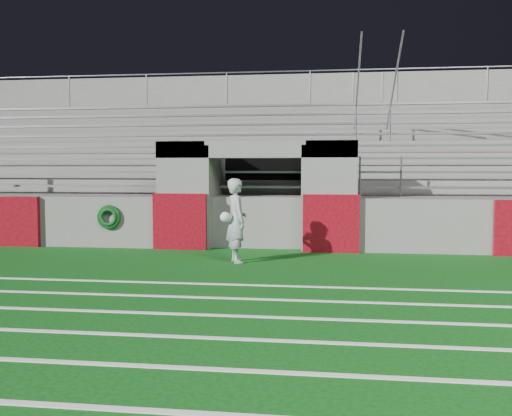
# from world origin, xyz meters

# --- Properties ---
(ground) EXTENTS (90.00, 90.00, 0.00)m
(ground) POSITION_xyz_m (0.00, 0.00, 0.00)
(ground) COLOR #0B4610
(ground) RESTS_ON ground
(field_markings) EXTENTS (28.00, 8.09, 0.01)m
(field_markings) POSITION_xyz_m (0.00, -5.00, 0.01)
(field_markings) COLOR white
(field_markings) RESTS_ON ground
(stadium_structure) EXTENTS (26.00, 8.48, 5.42)m
(stadium_structure) POSITION_xyz_m (0.00, 7.97, 1.49)
(stadium_structure) COLOR #63615E
(stadium_structure) RESTS_ON ground
(goalkeeper_with_ball) EXTENTS (0.63, 0.75, 1.74)m
(goalkeeper_with_ball) POSITION_xyz_m (-0.14, 1.28, 0.87)
(goalkeeper_with_ball) COLOR #9FA4A8
(goalkeeper_with_ball) RESTS_ON ground
(hose_coil) EXTENTS (0.60, 0.15, 0.60)m
(hose_coil) POSITION_xyz_m (-3.58, 2.93, 0.76)
(hose_coil) COLOR #0C3D11
(hose_coil) RESTS_ON ground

